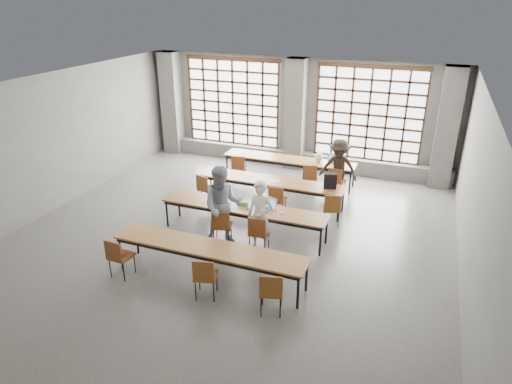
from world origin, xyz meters
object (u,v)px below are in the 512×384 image
chair_back_mid (310,175)px  plastic_bag (319,157)px  desk_row_d (209,250)px  phone (249,209)px  chair_mid_right (332,207)px  chair_near_mid (205,274)px  chair_front_right (258,231)px  chair_near_right (271,289)px  chair_back_right (336,179)px  desk_row_b (270,182)px  student_male (260,216)px  chair_mid_left (205,187)px  laptop_front (268,206)px  backpack (330,181)px  green_box (243,203)px  laptop_back (334,161)px  chair_mid_centre (277,198)px  mouse (282,213)px  red_pouch (121,254)px  student_back (338,168)px  chair_back_left (239,166)px  student_female (223,206)px  chair_front_left (222,224)px  chair_near_left (118,254)px  desk_row_a (289,161)px

chair_back_mid → plastic_bag: bearing=83.4°
desk_row_d → phone: phone is taller
chair_mid_right → chair_near_mid: bearing=-112.9°
chair_front_right → chair_near_right: 2.16m
chair_back_right → desk_row_b: bearing=-142.6°
student_male → desk_row_b: bearing=111.0°
chair_mid_left → chair_front_right: 2.83m
chair_front_right → laptop_front: bearing=92.7°
laptop_front → desk_row_b: bearing=108.1°
desk_row_b → plastic_bag: size_ratio=13.99×
desk_row_b → backpack: 1.62m
green_box → backpack: size_ratio=0.62×
chair_mid_left → student_male: (2.20, -1.65, 0.29)m
chair_near_right → laptop_back: 6.26m
desk_row_b → backpack: backpack is taller
desk_row_b → phone: size_ratio=30.77×
chair_mid_centre → laptop_front: laptop_front is taller
chair_mid_centre → mouse: chair_mid_centre is taller
desk_row_b → backpack: bearing=1.8°
chair_back_right → laptop_front: size_ratio=1.98×
chair_back_right → chair_mid_right: size_ratio=1.00×
chair_near_right → red_pouch: chair_near_right is taller
chair_mid_left → chair_near_right: 4.88m
student_back → backpack: (0.04, -1.26, 0.11)m
mouse → red_pouch: 3.58m
chair_back_left → chair_back_right: size_ratio=1.00×
student_female → student_back: (1.88, 3.59, -0.10)m
student_male → green_box: (-0.65, 0.58, -0.05)m
chair_front_left → chair_back_left: bearing=107.3°
chair_near_right → red_pouch: (-3.22, 0.08, -0.04)m
green_box → student_male: bearing=-41.7°
chair_mid_left → chair_near_left: (-0.05, -3.71, 0.00)m
desk_row_b → chair_back_left: bearing=140.3°
student_female → red_pouch: bearing=-144.8°
chair_mid_right → chair_front_left: (-2.13, -1.78, 0.00)m
laptop_front → red_pouch: size_ratio=2.22×
chair_mid_centre → chair_mid_right: (1.42, 0.00, 0.00)m
desk_row_b → chair_near_left: size_ratio=4.55×
chair_back_mid → student_back: student_back is taller
chair_back_left → phone: 3.45m
chair_mid_centre → green_box: size_ratio=3.52×
chair_front_left → mouse: size_ratio=8.98×
chair_mid_centre → plastic_bag: size_ratio=3.08×
chair_mid_right → student_back: (-0.26, 1.93, 0.29)m
desk_row_a → student_male: size_ratio=2.43×
chair_front_left → red_pouch: 2.30m
chair_back_mid → chair_mid_centre: 1.85m
chair_back_mid → chair_mid_left: (-2.40, -1.81, 0.00)m
laptop_back → mouse: laptop_back is taller
chair_near_left → chair_near_mid: (1.93, 0.00, 0.00)m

